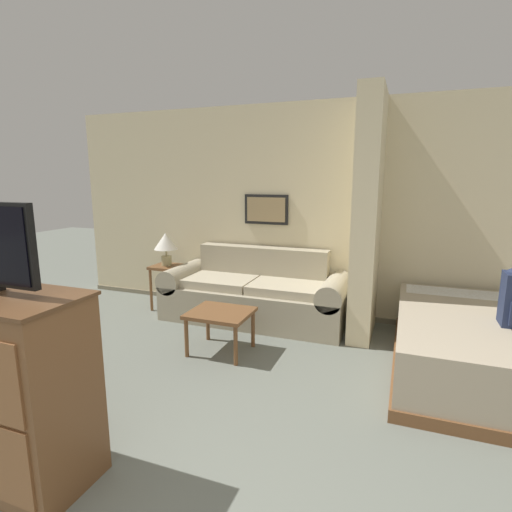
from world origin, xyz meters
name	(u,v)px	position (x,y,z in m)	size (l,w,h in m)	color
wall_back	(324,213)	(0.00, 4.14, 1.29)	(7.02, 0.16, 2.60)	beige
wall_partition_pillar	(367,217)	(0.56, 3.67, 1.30)	(0.24, 0.84, 2.60)	beige
couch	(255,294)	(-0.72, 3.66, 0.32)	(2.23, 0.84, 0.85)	tan
coffee_table	(220,317)	(-0.71, 2.67, 0.37)	(0.60, 0.53, 0.42)	brown
side_table	(167,275)	(-1.94, 3.64, 0.46)	(0.37, 0.37, 0.59)	brown
table_lamp	(166,243)	(-1.94, 3.64, 0.88)	(0.31, 0.31, 0.43)	tan
bed	(496,348)	(1.75, 3.04, 0.27)	(1.66, 2.01, 0.53)	brown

